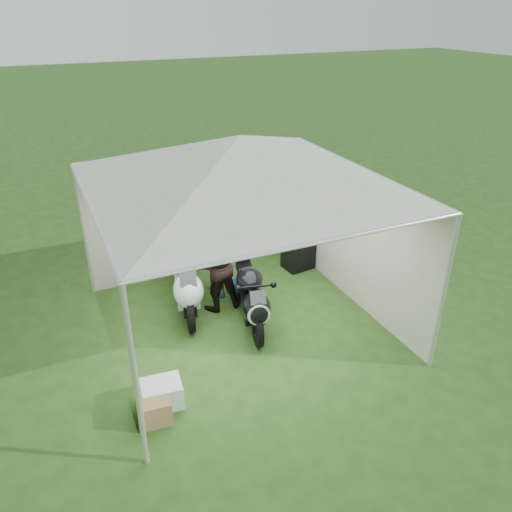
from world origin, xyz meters
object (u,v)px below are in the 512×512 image
object	(u,v)px
crate_1	(155,409)
equipment_box	(298,255)
motorcycle_white	(186,278)
canopy_tent	(240,166)
person_dark_jacket	(216,265)
motorcycle_black	(251,296)
paddock_stand	(243,288)
person_blue_jacket	(216,242)
crate_0	(162,394)

from	to	relation	value
crate_1	equipment_box	bearing A→B (deg)	38.37
motorcycle_white	equipment_box	xyz separation A→B (m)	(2.35, 0.51, -0.31)
canopy_tent	person_dark_jacket	xyz separation A→B (m)	(-0.19, 0.61, -1.78)
motorcycle_black	crate_1	world-z (taller)	motorcycle_black
paddock_stand	person_blue_jacket	distance (m)	0.95
motorcycle_black	crate_1	bearing A→B (deg)	-129.93
paddock_stand	equipment_box	distance (m)	1.46
canopy_tent	person_blue_jacket	size ratio (longest dim) A/B	2.89
paddock_stand	person_blue_jacket	world-z (taller)	person_blue_jacket
motorcycle_white	paddock_stand	size ratio (longest dim) A/B	5.37
person_blue_jacket	crate_1	xyz separation A→B (m)	(-1.72, -2.49, -0.82)
motorcycle_white	person_blue_jacket	world-z (taller)	person_blue_jacket
motorcycle_black	equipment_box	bearing A→B (deg)	54.15
crate_1	crate_0	bearing A→B (deg)	56.61
motorcycle_black	equipment_box	xyz separation A→B (m)	(1.56, 1.34, -0.25)
equipment_box	person_blue_jacket	bearing A→B (deg)	-171.93
person_blue_jacket	person_dark_jacket	bearing A→B (deg)	-17.67
person_dark_jacket	person_blue_jacket	size ratio (longest dim) A/B	0.82
person_blue_jacket	crate_1	distance (m)	3.13
canopy_tent	person_blue_jacket	xyz separation A→B (m)	(-0.03, 1.04, -1.60)
motorcycle_black	paddock_stand	xyz separation A→B (m)	(0.20, 0.82, -0.37)
motorcycle_white	motorcycle_black	distance (m)	1.14
motorcycle_black	paddock_stand	world-z (taller)	motorcycle_black
person_dark_jacket	crate_1	size ratio (longest dim) A/B	4.41
motorcycle_white	crate_0	size ratio (longest dim) A/B	4.13
paddock_stand	person_dark_jacket	size ratio (longest dim) A/B	0.24
crate_0	crate_1	bearing A→B (deg)	-123.39
motorcycle_black	crate_0	xyz separation A→B (m)	(-1.74, -1.18, -0.34)
motorcycle_white	equipment_box	world-z (taller)	motorcycle_white
motorcycle_white	crate_0	distance (m)	2.25
person_blue_jacket	equipment_box	world-z (taller)	person_blue_jacket
person_dark_jacket	equipment_box	xyz separation A→B (m)	(1.89, 0.67, -0.54)
motorcycle_white	motorcycle_black	size ratio (longest dim) A/B	1.12
person_dark_jacket	crate_0	world-z (taller)	person_dark_jacket
canopy_tent	crate_1	world-z (taller)	canopy_tent
paddock_stand	equipment_box	xyz separation A→B (m)	(1.37, 0.52, 0.12)
paddock_stand	person_dark_jacket	bearing A→B (deg)	-163.57
motorcycle_black	person_blue_jacket	xyz separation A→B (m)	(-0.16, 1.09, 0.47)
motorcycle_white	crate_0	world-z (taller)	motorcycle_white
canopy_tent	crate_0	bearing A→B (deg)	-142.58
motorcycle_black	person_blue_jacket	distance (m)	1.20
motorcycle_black	crate_0	bearing A→B (deg)	-132.37
motorcycle_white	person_dark_jacket	xyz separation A→B (m)	(0.46, -0.16, 0.23)
motorcycle_white	equipment_box	bearing A→B (deg)	24.61
person_dark_jacket	crate_1	xyz separation A→B (m)	(-1.56, -2.06, -0.64)
person_dark_jacket	person_blue_jacket	xyz separation A→B (m)	(0.17, 0.43, 0.18)
person_blue_jacket	crate_1	world-z (taller)	person_blue_jacket
motorcycle_black	person_dark_jacket	xyz separation A→B (m)	(-0.33, 0.66, 0.29)
person_blue_jacket	crate_1	size ratio (longest dim) A/B	5.40
crate_1	person_blue_jacket	bearing A→B (deg)	55.27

